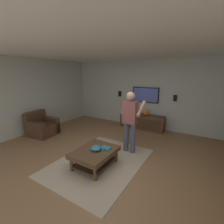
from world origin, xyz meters
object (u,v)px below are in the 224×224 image
(person_standing, at_px, (130,119))
(remote_white, at_px, (105,148))
(vase_round, at_px, (146,112))
(wall_speaker_left, at_px, (175,98))
(coffee_table, at_px, (95,154))
(tv, at_px, (145,95))
(book, at_px, (106,148))
(media_console, at_px, (142,122))
(wall_speaker_right, at_px, (120,94))
(bowl, at_px, (96,148))
(armchair, at_px, (42,127))

(person_standing, bearing_deg, remote_white, 166.57)
(remote_white, height_order, vase_round, vase_round)
(vase_round, height_order, wall_speaker_left, wall_speaker_left)
(coffee_table, relative_size, remote_white, 6.67)
(tv, relative_size, book, 4.69)
(coffee_table, distance_m, wall_speaker_left, 3.56)
(remote_white, bearing_deg, vase_round, -174.96)
(coffee_table, distance_m, media_console, 3.01)
(media_console, relative_size, wall_speaker_left, 7.73)
(book, height_order, wall_speaker_left, wall_speaker_left)
(book, height_order, wall_speaker_right, wall_speaker_right)
(person_standing, xyz_separation_m, remote_white, (-0.88, 0.22, -0.52))
(coffee_table, relative_size, bowl, 4.21)
(armchair, xyz_separation_m, vase_round, (2.47, -2.85, 0.38))
(bowl, height_order, wall_speaker_right, wall_speaker_right)
(remote_white, distance_m, vase_round, 2.87)
(armchair, relative_size, person_standing, 0.56)
(coffee_table, height_order, wall_speaker_left, wall_speaker_left)
(bowl, bearing_deg, armchair, 78.66)
(book, relative_size, vase_round, 1.00)
(person_standing, relative_size, wall_speaker_left, 7.45)
(coffee_table, height_order, bowl, bowl)
(person_standing, bearing_deg, coffee_table, 161.20)
(coffee_table, bearing_deg, book, -44.38)
(armchair, xyz_separation_m, book, (-0.38, -2.92, 0.14))
(book, bearing_deg, tv, -92.27)
(book, bearing_deg, bowl, 44.52)
(book, bearing_deg, remote_white, 17.93)
(tv, xyz_separation_m, bowl, (-3.24, -0.06, -0.83))
(armchair, relative_size, book, 4.16)
(remote_white, bearing_deg, bowl, -31.30)
(person_standing, relative_size, vase_round, 7.45)
(bowl, bearing_deg, media_console, 1.06)
(bowl, relative_size, wall_speaker_left, 1.08)
(bowl, bearing_deg, wall_speaker_right, 19.94)
(wall_speaker_left, bearing_deg, media_console, 103.12)
(wall_speaker_left, height_order, wall_speaker_right, wall_speaker_right)
(person_standing, bearing_deg, armchair, 99.78)
(tv, bearing_deg, armchair, -45.31)
(vase_round, bearing_deg, tv, 31.95)
(coffee_table, bearing_deg, remote_white, -41.58)
(armchair, xyz_separation_m, wall_speaker_right, (2.70, -1.59, 0.98))
(coffee_table, relative_size, wall_speaker_left, 4.55)
(media_console, xyz_separation_m, vase_round, (0.02, -0.14, 0.39))
(armchair, bearing_deg, bowl, -19.46)
(bowl, distance_m, vase_round, 3.03)
(armchair, relative_size, coffee_table, 0.91)
(tv, relative_size, remote_white, 6.88)
(tv, relative_size, wall_speaker_right, 4.69)
(wall_speaker_left, bearing_deg, bowl, 162.38)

